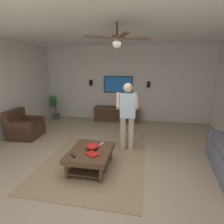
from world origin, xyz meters
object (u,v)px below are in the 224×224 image
object	(u,v)px
potted_plant_tall	(54,105)
wall_speaker_right	(91,83)
tv	(118,84)
book	(92,154)
media_console	(117,114)
wall_speaker_left	(149,84)
remote_black	(73,156)
person_standing	(127,113)
remote_white	(102,144)
ceiling_fan	(117,40)
bowl	(92,146)
vase_round	(129,105)
armchair	(25,128)
coffee_table	(90,155)

from	to	relation	value
potted_plant_tall	wall_speaker_right	distance (m)	1.72
tv	potted_plant_tall	xyz separation A→B (m)	(-0.43, 2.50, -0.80)
book	media_console	bearing A→B (deg)	129.67
potted_plant_tall	wall_speaker_left	world-z (taller)	wall_speaker_left
remote_black	tv	bearing A→B (deg)	-46.42
person_standing	remote_white	xyz separation A→B (m)	(-0.74, 0.45, -0.52)
book	tv	bearing A→B (deg)	129.53
tv	book	bearing A→B (deg)	2.22
book	ceiling_fan	size ratio (longest dim) A/B	0.19
tv	bowl	xyz separation A→B (m)	(-3.59, -0.08, -0.92)
wall_speaker_left	remote_white	bearing A→B (deg)	164.43
potted_plant_tall	vase_round	world-z (taller)	potted_plant_tall
media_console	armchair	bearing A→B (deg)	-48.00
remote_black	book	bearing A→B (deg)	-116.43
coffee_table	bowl	distance (m)	0.18
bowl	vase_round	bearing A→B (deg)	-6.69
bowl	remote_black	size ratio (longest dim) A/B	1.70
potted_plant_tall	remote_black	size ratio (longest dim) A/B	6.30
person_standing	vase_round	world-z (taller)	person_standing
coffee_table	wall_speaker_right	size ratio (longest dim) A/B	4.55
remote_white	wall_speaker_right	world-z (taller)	wall_speaker_right
bowl	remote_black	xyz separation A→B (m)	(-0.37, 0.25, -0.05)
armchair	person_standing	xyz separation A→B (m)	(-0.23, -3.03, 0.65)
coffee_table	potted_plant_tall	distance (m)	4.12
wall_speaker_left	ceiling_fan	distance (m)	3.53
book	vase_round	size ratio (longest dim) A/B	1.00
book	ceiling_fan	world-z (taller)	ceiling_fan
remote_black	vase_round	bearing A→B (deg)	-53.70
potted_plant_tall	remote_white	bearing A→B (deg)	-137.21
book	person_standing	bearing A→B (deg)	105.42
armchair	tv	size ratio (longest dim) A/B	0.79
armchair	tv	bearing A→B (deg)	40.97
vase_round	ceiling_fan	world-z (taller)	ceiling_fan
person_standing	remote_black	distance (m)	1.67
tv	potted_plant_tall	world-z (taller)	tv
potted_plant_tall	wall_speaker_left	xyz separation A→B (m)	(0.44, -3.64, 0.82)
media_console	tv	distance (m)	1.13
coffee_table	tv	bearing A→B (deg)	0.80
media_console	remote_black	distance (m)	3.73
vase_round	wall_speaker_right	size ratio (longest dim) A/B	1.00
person_standing	ceiling_fan	size ratio (longest dim) A/B	1.41
bowl	wall_speaker_right	xyz separation A→B (m)	(3.61, 1.15, 0.97)
bowl	book	distance (m)	0.28
wall_speaker_left	ceiling_fan	size ratio (longest dim) A/B	0.19
coffee_table	vase_round	world-z (taller)	vase_round
armchair	remote_white	xyz separation A→B (m)	(-0.97, -2.58, 0.13)
coffee_table	person_standing	size ratio (longest dim) A/B	0.61
remote_white	wall_speaker_left	world-z (taller)	wall_speaker_left
person_standing	book	xyz separation A→B (m)	(-1.25, 0.50, -0.51)
tv	ceiling_fan	world-z (taller)	ceiling_fan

